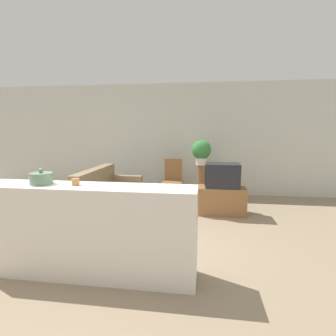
% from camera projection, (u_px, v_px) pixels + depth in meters
% --- Properties ---
extents(ground_plane, '(14.00, 14.00, 0.00)m').
position_uv_depth(ground_plane, '(107.00, 253.00, 3.41)').
color(ground_plane, gray).
extents(wall_back, '(9.00, 0.06, 2.70)m').
position_uv_depth(wall_back, '(156.00, 139.00, 6.57)').
color(wall_back, silver).
rests_on(wall_back, ground_plane).
extents(couch, '(0.83, 1.63, 0.85)m').
position_uv_depth(couch, '(109.00, 198.00, 4.96)').
color(couch, '#847051').
rests_on(couch, ground_plane).
extents(tv_stand, '(0.88, 0.46, 0.52)m').
position_uv_depth(tv_stand, '(222.00, 200.00, 4.96)').
color(tv_stand, olive).
rests_on(tv_stand, ground_plane).
extents(television, '(0.64, 0.43, 0.45)m').
position_uv_depth(television, '(222.00, 175.00, 4.89)').
color(television, '#232328').
rests_on(television, tv_stand).
extents(wooden_chair, '(0.44, 0.44, 0.93)m').
position_uv_depth(wooden_chair, '(173.00, 178.00, 5.95)').
color(wooden_chair, olive).
rests_on(wooden_chair, ground_plane).
extents(plant_stand, '(0.16, 0.16, 0.81)m').
position_uv_depth(plant_stand, '(201.00, 183.00, 5.88)').
color(plant_stand, olive).
rests_on(plant_stand, ground_plane).
extents(potted_plant, '(0.43, 0.43, 0.55)m').
position_uv_depth(potted_plant, '(201.00, 151.00, 5.77)').
color(potted_plant, white).
rests_on(potted_plant, plant_stand).
extents(foreground_counter, '(2.35, 0.44, 1.00)m').
position_uv_depth(foreground_counter, '(88.00, 231.00, 2.83)').
color(foreground_counter, white).
rests_on(foreground_counter, ground_plane).
extents(decorative_bowl, '(0.24, 0.24, 0.18)m').
position_uv_depth(decorative_bowl, '(41.00, 178.00, 2.82)').
color(decorative_bowl, gray).
rests_on(decorative_bowl, foreground_counter).
extents(candle_jar, '(0.08, 0.08, 0.07)m').
position_uv_depth(candle_jar, '(76.00, 182.00, 2.77)').
color(candle_jar, '#C6844C').
rests_on(candle_jar, foreground_counter).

